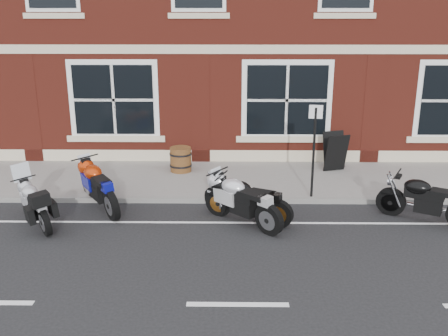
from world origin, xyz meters
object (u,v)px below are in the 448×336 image
at_px(moto_sport_black, 247,198).
at_px(barrel_planter, 181,159).
at_px(moto_sport_red, 100,184).
at_px(parking_sign, 314,145).
at_px(moto_sport_silver, 241,198).
at_px(moto_touring_silver, 36,202).
at_px(moto_naked_black, 425,197).
at_px(a_board_sign, 335,151).

xyz_separation_m(moto_sport_black, barrel_planter, (-1.75, 3.22, -0.06)).
relative_size(moto_sport_red, parking_sign, 0.89).
bearing_deg(moto_sport_red, moto_sport_silver, -47.47).
xyz_separation_m(moto_sport_red, barrel_planter, (1.63, 2.51, -0.12)).
distance_m(moto_sport_red, moto_sport_black, 3.45).
bearing_deg(moto_sport_black, moto_touring_silver, 118.81).
bearing_deg(barrel_planter, moto_naked_black, -29.70).
distance_m(moto_sport_silver, barrel_planter, 3.74).
distance_m(moto_touring_silver, moto_naked_black, 8.37).
distance_m(moto_sport_red, a_board_sign, 6.55).
relative_size(moto_sport_silver, parking_sign, 0.75).
relative_size(moto_sport_black, parking_sign, 0.85).
xyz_separation_m(moto_touring_silver, moto_naked_black, (8.36, 0.25, 0.04)).
relative_size(moto_touring_silver, moto_sport_black, 0.85).
distance_m(moto_sport_black, moto_naked_black, 3.84).
distance_m(moto_sport_black, barrel_planter, 3.66).
relative_size(moto_touring_silver, parking_sign, 0.72).
bearing_deg(moto_sport_black, a_board_sign, -11.04).
bearing_deg(moto_naked_black, moto_sport_silver, 123.47).
bearing_deg(moto_naked_black, a_board_sign, 51.42).
xyz_separation_m(moto_sport_black, moto_naked_black, (3.84, 0.03, 0.02)).
xyz_separation_m(moto_sport_red, parking_sign, (4.98, 0.51, 0.82)).
height_order(moto_sport_black, moto_sport_silver, moto_sport_silver).
distance_m(moto_sport_silver, moto_naked_black, 3.97).
bearing_deg(moto_sport_red, moto_naked_black, -38.17).
xyz_separation_m(moto_touring_silver, a_board_sign, (7.10, 3.63, 0.15)).
bearing_deg(moto_touring_silver, moto_naked_black, -33.47).
bearing_deg(parking_sign, moto_touring_silver, -159.44).
xyz_separation_m(moto_sport_red, moto_naked_black, (7.22, -0.68, -0.04)).
distance_m(moto_sport_red, moto_sport_silver, 3.36).
bearing_deg(barrel_planter, a_board_sign, 2.61).
height_order(moto_sport_black, a_board_sign, a_board_sign).
height_order(moto_touring_silver, moto_sport_black, moto_touring_silver).
bearing_deg(moto_sport_silver, moto_touring_silver, 135.61).
height_order(a_board_sign, parking_sign, parking_sign).
distance_m(moto_touring_silver, moto_sport_silver, 4.40).
distance_m(moto_sport_silver, parking_sign, 2.35).
bearing_deg(moto_sport_black, parking_sign, -26.61).
xyz_separation_m(barrel_planter, parking_sign, (3.35, -2.00, 0.94)).
relative_size(moto_naked_black, barrel_planter, 2.74).
height_order(moto_touring_silver, moto_sport_silver, moto_touring_silver).
height_order(moto_naked_black, parking_sign, parking_sign).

